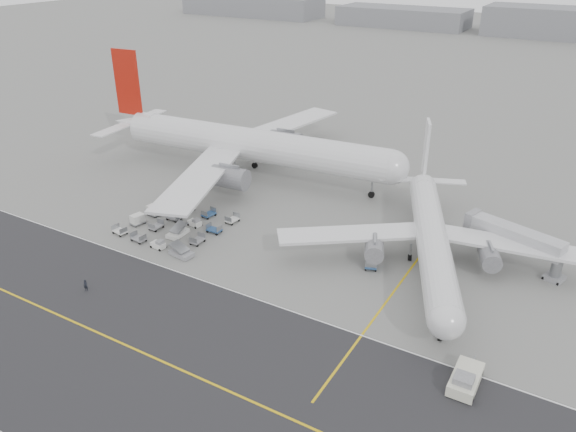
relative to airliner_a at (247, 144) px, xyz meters
The scene contains 9 objects.
ground 36.43m from the airliner_a, 71.89° to the right, with size 700.00×700.00×0.00m, color gray.
taxiway 54.88m from the airliner_a, 72.75° to the right, with size 220.00×59.00×0.03m.
airliner_a is the anchor object (origin of this frame).
airliner_b 45.40m from the airliner_a, 19.70° to the right, with size 42.82×43.70×15.86m.
pushback_tug 66.69m from the airliner_a, 35.44° to the right, with size 2.84×7.61×2.18m.
jet_bridge 54.14m from the airliner_a, ahead, with size 15.58×7.26×5.86m.
gse_cluster 26.76m from the airliner_a, 83.50° to the right, with size 20.90×20.15×1.86m, color #929398, non-canonical shape.
stray_dolly 42.14m from the airliner_a, 30.23° to the right, with size 1.68×2.74×1.68m, color silver, non-canonical shape.
ground_crew_a 46.89m from the airliner_a, 84.26° to the right, with size 0.63×0.41×1.72m, color black.
Camera 1 is at (49.86, -53.91, 43.14)m, focal length 35.00 mm.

